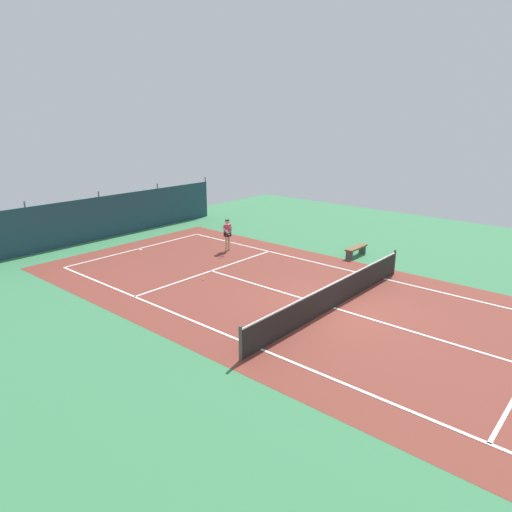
# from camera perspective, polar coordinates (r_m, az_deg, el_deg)

# --- Properties ---
(ground_plane) EXTENTS (36.00, 36.00, 0.00)m
(ground_plane) POSITION_cam_1_polar(r_m,az_deg,el_deg) (17.18, 9.52, -6.35)
(ground_plane) COLOR #387A4C
(court_surface) EXTENTS (11.02, 26.60, 0.01)m
(court_surface) POSITION_cam_1_polar(r_m,az_deg,el_deg) (17.18, 9.53, -6.34)
(court_surface) COLOR brown
(court_surface) RESTS_ON ground
(tennis_net) EXTENTS (10.12, 0.10, 1.10)m
(tennis_net) POSITION_cam_1_polar(r_m,az_deg,el_deg) (16.99, 9.61, -4.77)
(tennis_net) COLOR black
(tennis_net) RESTS_ON ground
(back_fence) EXTENTS (16.30, 0.98, 2.70)m
(back_fence) POSITION_cam_1_polar(r_m,az_deg,el_deg) (28.03, -18.97, 3.55)
(back_fence) COLOR #1E3D4C
(back_fence) RESTS_ON ground
(tennis_player) EXTENTS (0.70, 0.77, 1.64)m
(tennis_player) POSITION_cam_1_polar(r_m,az_deg,el_deg) (23.74, -3.54, 2.88)
(tennis_player) COLOR #D8AD8C
(tennis_player) RESTS_ON ground
(tennis_ball_near_player) EXTENTS (0.07, 0.07, 0.07)m
(tennis_ball_near_player) POSITION_cam_1_polar(r_m,az_deg,el_deg) (19.82, -6.56, -2.90)
(tennis_ball_near_player) COLOR #CCDB33
(tennis_ball_near_player) RESTS_ON ground
(courtside_bench) EXTENTS (1.60, 0.40, 0.49)m
(courtside_bench) POSITION_cam_1_polar(r_m,az_deg,el_deg) (23.45, 12.27, 0.85)
(courtside_bench) COLOR brown
(courtside_bench) RESTS_ON ground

